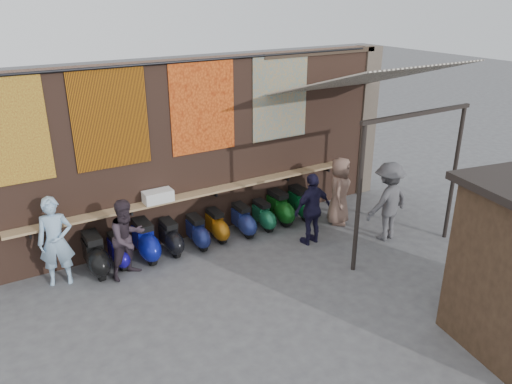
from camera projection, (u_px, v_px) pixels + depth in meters
ground at (250, 285)px, 9.72m from camera, size 70.00×70.00×0.00m
brick_wall at (188, 151)px, 11.11m from camera, size 10.00×0.40×4.00m
pier_right at (363, 122)px, 13.62m from camera, size 0.50×0.50×4.00m
eating_counter at (197, 194)px, 11.15m from camera, size 8.00×0.32×0.05m
shelf_box at (158, 196)px, 10.63m from camera, size 0.62×0.32×0.25m
tapestry_redgold at (4, 132)px, 8.82m from camera, size 1.50×0.02×2.00m
tapestry_sun at (110, 119)px, 9.74m from camera, size 1.50×0.02×2.00m
tapestry_orange at (203, 107)px, 10.70m from camera, size 1.50×0.02×2.00m
tapestry_multi at (280, 97)px, 11.67m from camera, size 1.50×0.02×2.00m
hang_rail at (188, 61)px, 10.18m from camera, size 9.50×0.06×0.06m
scooter_stool_0 at (95, 255)px, 9.95m from camera, size 0.40×0.89×0.84m
scooter_stool_1 at (118, 251)px, 10.27m from camera, size 0.32×0.72×0.68m
scooter_stool_2 at (145, 241)px, 10.49m from camera, size 0.40×0.89×0.85m
scooter_stool_3 at (170, 238)px, 10.77m from camera, size 0.35×0.77×0.74m
scooter_stool_4 at (197, 232)px, 11.04m from camera, size 0.34×0.75×0.71m
scooter_stool_5 at (216, 226)px, 11.36m from camera, size 0.33×0.74×0.70m
scooter_stool_6 at (243, 220)px, 11.60m from camera, size 0.34×0.76×0.72m
scooter_stool_7 at (263, 216)px, 11.89m from camera, size 0.32×0.71×0.68m
scooter_stool_8 at (279, 208)px, 12.18m from camera, size 0.38×0.84×0.80m
scooter_stool_9 at (300, 203)px, 12.43m from camera, size 0.38×0.83×0.79m
diner_left at (56, 242)px, 9.47m from camera, size 0.74×0.58×1.79m
diner_right at (128, 239)px, 9.76m from camera, size 0.96×0.85×1.63m
shopper_navy at (312, 209)px, 11.04m from camera, size 1.00×0.46×1.66m
shopper_grey at (388, 201)px, 11.22m from camera, size 1.24×0.77×1.83m
shopper_tan at (339, 191)px, 12.02m from camera, size 0.96×0.95×1.68m
stall_sign at (510, 211)px, 8.29m from camera, size 1.19×0.26×0.50m
stall_shelf at (499, 261)px, 8.65m from camera, size 2.01×0.47×0.06m
awning_canvas at (367, 79)px, 10.79m from camera, size 3.20×3.28×0.97m
awning_ledger at (322, 52)px, 11.90m from camera, size 3.30×0.08×0.12m
awning_header at (419, 114)px, 9.78m from camera, size 3.00×0.08×0.08m
awning_post_left at (359, 200)px, 9.68m from camera, size 0.09×0.09×3.10m
awning_post_right at (454, 174)px, 11.03m from camera, size 0.09×0.09×3.10m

